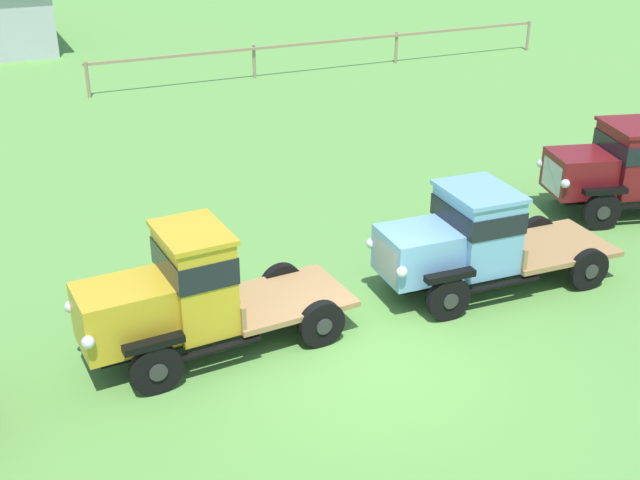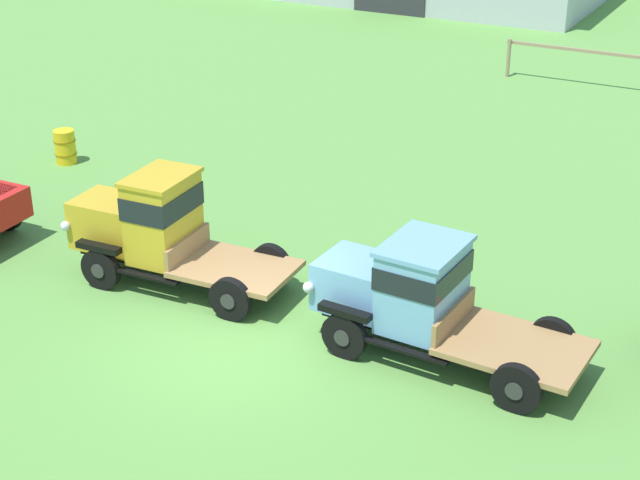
# 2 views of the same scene
# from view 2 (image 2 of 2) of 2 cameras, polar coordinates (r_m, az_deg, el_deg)

# --- Properties ---
(ground_plane) EXTENTS (240.00, 240.00, 0.00)m
(ground_plane) POSITION_cam_2_polar(r_m,az_deg,el_deg) (17.15, -4.98, -6.14)
(ground_plane) COLOR #5B9342
(vintage_truck_second_in_line) EXTENTS (4.68, 1.96, 2.22)m
(vintage_truck_second_in_line) POSITION_cam_2_polar(r_m,az_deg,el_deg) (19.03, -9.50, 0.73)
(vintage_truck_second_in_line) COLOR black
(vintage_truck_second_in_line) RESTS_ON ground
(vintage_truck_midrow_center) EXTENTS (4.86, 2.07, 2.05)m
(vintage_truck_midrow_center) POSITION_cam_2_polar(r_m,az_deg,el_deg) (16.53, 5.64, -3.17)
(vintage_truck_midrow_center) COLOR black
(vintage_truck_midrow_center) RESTS_ON ground
(oil_drum_beside_row) EXTENTS (0.56, 0.56, 0.87)m
(oil_drum_beside_row) POSITION_cam_2_polar(r_m,az_deg,el_deg) (25.81, -14.61, 5.27)
(oil_drum_beside_row) COLOR gold
(oil_drum_beside_row) RESTS_ON ground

